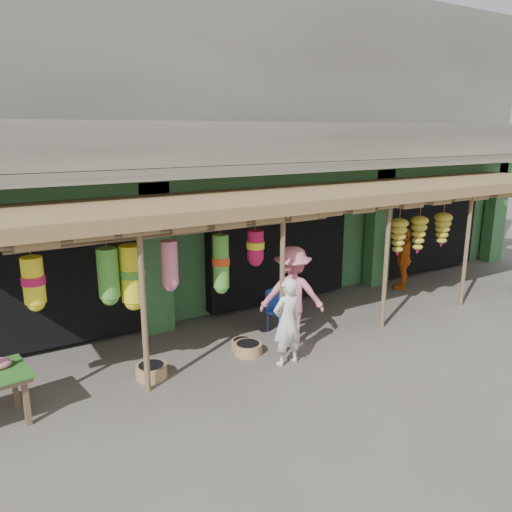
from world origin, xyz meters
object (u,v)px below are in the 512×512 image
blue_chair (277,307)px  person_shopper (292,295)px  person_vendor (404,258)px  person_front (287,322)px

blue_chair → person_shopper: size_ratio=0.46×
person_vendor → person_front: bearing=-12.4°
blue_chair → person_vendor: person_vendor is taller
blue_chair → person_shopper: person_shopper is taller
person_front → person_shopper: 0.97m
person_front → person_vendor: bearing=-160.8°
blue_chair → person_front: bearing=-134.6°
blue_chair → person_shopper: bearing=-115.3°
blue_chair → person_vendor: 4.30m
person_front → person_shopper: bearing=-132.8°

